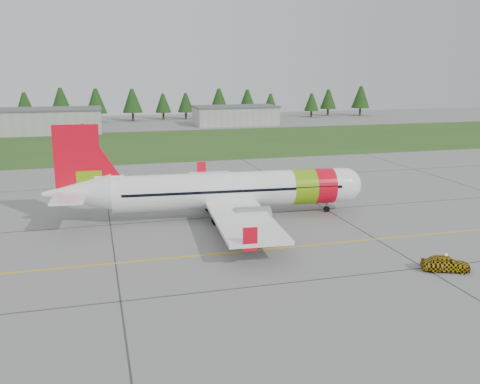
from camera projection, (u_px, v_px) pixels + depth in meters
name	position (u px, v px, depth m)	size (l,w,h in m)	color
ground	(314.00, 280.00, 42.31)	(320.00, 320.00, 0.00)	gray
aircraft	(225.00, 190.00, 59.53)	(35.49, 32.77, 10.75)	white
follow_me_car	(447.00, 248.00, 43.82)	(1.57, 1.33, 3.89)	gold
grass_strip	(169.00, 143.00, 119.32)	(320.00, 50.00, 0.03)	#30561E
taxi_guideline	(280.00, 248.00, 49.82)	(120.00, 0.25, 0.02)	gold
hangar_west	(37.00, 122.00, 137.17)	(32.00, 14.00, 6.00)	#A8A8A3
hangar_east	(235.00, 116.00, 159.02)	(24.00, 12.00, 5.20)	#A8A8A3
treeline	(144.00, 105.00, 170.79)	(160.00, 8.00, 10.00)	#1C3F14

